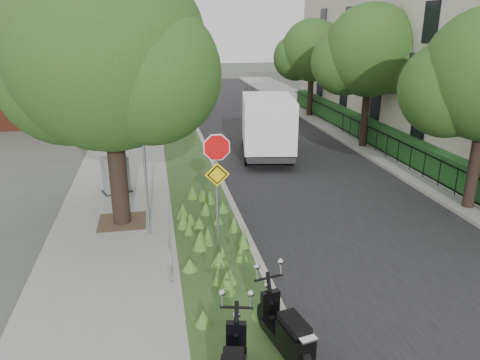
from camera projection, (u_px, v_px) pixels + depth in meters
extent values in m
plane|color=#4C5147|center=(275.00, 257.00, 12.17)|extent=(120.00, 120.00, 0.00)
cube|color=gray|center=(125.00, 159.00, 20.72)|extent=(3.50, 60.00, 0.12)
cube|color=#2B471E|center=(187.00, 156.00, 21.20)|extent=(2.00, 60.00, 0.12)
cube|color=#9E9991|center=(209.00, 154.00, 21.37)|extent=(0.20, 60.00, 0.13)
cube|color=black|center=(283.00, 152.00, 22.00)|extent=(7.00, 60.00, 0.01)
cube|color=#9E9991|center=(353.00, 147.00, 22.60)|extent=(0.20, 60.00, 0.13)
cube|color=gray|center=(385.00, 146.00, 22.89)|extent=(3.20, 60.00, 0.12)
cylinder|color=black|center=(116.00, 150.00, 13.32)|extent=(0.52, 0.52, 4.48)
sphere|color=#1F4517|center=(107.00, 51.00, 12.45)|extent=(5.40, 5.40, 5.40)
sphere|color=#1F4517|center=(67.00, 74.00, 13.21)|extent=(4.05, 4.05, 4.05)
sphere|color=#1F4517|center=(150.00, 73.00, 12.18)|extent=(3.78, 3.78, 3.78)
cube|color=#473828|center=(122.00, 221.00, 14.04)|extent=(1.40, 1.40, 0.01)
cylinder|color=#A5A8AD|center=(145.00, 166.00, 12.61)|extent=(0.08, 0.08, 4.00)
torus|color=#A5A8AD|center=(170.00, 260.00, 10.98)|extent=(0.05, 0.77, 0.77)
cube|color=#A5A8AD|center=(172.00, 282.00, 10.76)|extent=(0.06, 0.06, 0.04)
cube|color=#A5A8AD|center=(170.00, 266.00, 11.43)|extent=(0.06, 0.06, 0.04)
cylinder|color=#A5A8AD|center=(217.00, 195.00, 11.97)|extent=(0.07, 0.07, 3.00)
cylinder|color=red|center=(217.00, 148.00, 11.54)|extent=(0.86, 0.03, 0.86)
cylinder|color=white|center=(217.00, 147.00, 11.55)|extent=(0.94, 0.02, 0.94)
cube|color=yellow|center=(217.00, 174.00, 11.76)|extent=(0.64, 0.03, 0.64)
cube|color=black|center=(368.00, 126.00, 22.39)|extent=(0.04, 24.00, 0.04)
cube|color=black|center=(366.00, 142.00, 22.65)|extent=(0.04, 24.00, 0.04)
cylinder|color=black|center=(367.00, 135.00, 22.54)|extent=(0.03, 0.03, 1.00)
cube|color=#1A491B|center=(381.00, 134.00, 22.65)|extent=(1.00, 24.00, 1.10)
cube|color=#BCB0A1|center=(458.00, 62.00, 22.20)|extent=(7.00, 26.00, 8.00)
cube|color=#2D2D33|center=(389.00, 57.00, 21.49)|extent=(0.25, 26.00, 0.60)
cube|color=maroon|center=(44.00, 52.00, 29.71)|extent=(9.00, 10.00, 8.00)
cylinder|color=black|center=(477.00, 150.00, 14.61)|extent=(0.36, 0.36, 3.81)
sphere|color=#1F4517|center=(448.00, 89.00, 14.43)|extent=(3.00, 3.00, 3.00)
cylinder|color=black|center=(366.00, 104.00, 22.02)|extent=(0.36, 0.36, 4.03)
sphere|color=#1F4517|center=(371.00, 50.00, 21.23)|extent=(4.20, 4.20, 4.20)
sphere|color=#1F4517|center=(345.00, 61.00, 21.82)|extent=(3.15, 3.15, 3.15)
sphere|color=#1F4517|center=(392.00, 60.00, 21.02)|extent=(2.94, 2.94, 2.94)
cylinder|color=black|center=(311.00, 86.00, 29.53)|extent=(0.36, 0.36, 3.64)
sphere|color=#1F4517|center=(312.00, 50.00, 28.82)|extent=(3.80, 3.80, 3.80)
sphere|color=#1F4517|center=(296.00, 58.00, 29.35)|extent=(2.85, 2.85, 2.85)
sphere|color=#1F4517|center=(326.00, 57.00, 28.63)|extent=(2.66, 2.66, 2.66)
cylinder|color=black|center=(266.00, 317.00, 9.02)|extent=(0.25, 0.59, 0.57)
cube|color=black|center=(284.00, 339.00, 8.37)|extent=(0.63, 1.32, 0.20)
cube|color=black|center=(295.00, 339.00, 7.94)|extent=(0.54, 0.78, 0.44)
cube|color=black|center=(294.00, 323.00, 7.90)|extent=(0.46, 0.72, 0.13)
cylinder|color=black|center=(237.00, 349.00, 8.16)|extent=(0.26, 0.57, 0.56)
cube|color=#262628|center=(267.00, 146.00, 21.16)|extent=(2.74, 5.35, 0.17)
cube|color=#B7BABC|center=(264.00, 119.00, 22.77)|extent=(2.17, 1.65, 1.54)
cube|color=white|center=(268.00, 122.00, 20.27)|extent=(2.69, 3.96, 2.12)
cube|color=#262628|center=(117.00, 191.00, 16.51)|extent=(1.12, 0.92, 0.04)
cube|color=slate|center=(116.00, 175.00, 16.31)|extent=(0.98, 0.79, 1.28)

